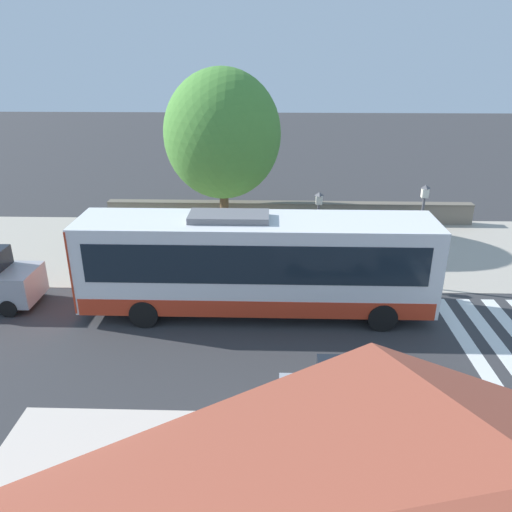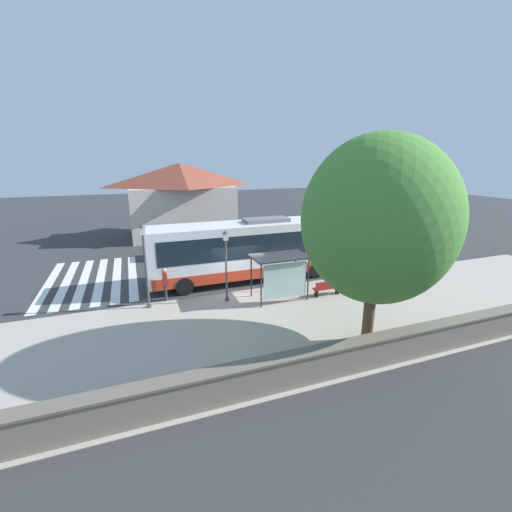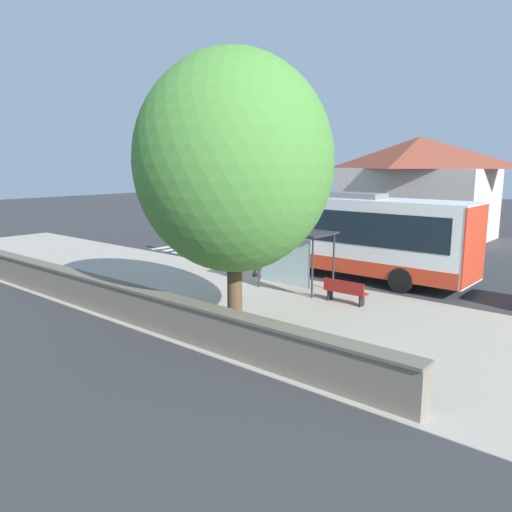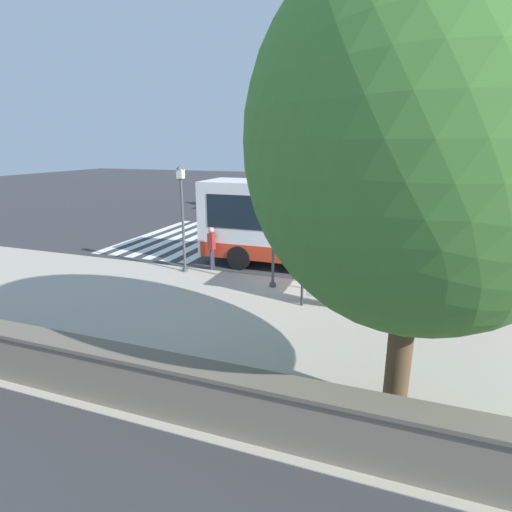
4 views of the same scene
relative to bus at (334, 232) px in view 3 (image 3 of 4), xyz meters
name	(u,v)px [view 3 (image 3 of 4)]	position (x,y,z in m)	size (l,w,h in m)	color
ground_plane	(285,276)	(-1.71, 1.52, -1.95)	(120.00, 120.00, 0.00)	#353538
sidewalk_plaza	(214,295)	(-6.21, 1.52, -1.94)	(9.00, 44.00, 0.02)	#ADA393
crosswalk_stripes	(233,244)	(3.29, 9.38, -1.94)	(9.00, 5.25, 0.01)	silver
stone_wall	(126,302)	(-10.26, 1.52, -1.36)	(0.60, 20.00, 1.16)	slate
background_building	(417,186)	(14.10, 2.10, 1.58)	(6.60, 9.99, 6.82)	beige
bus	(334,232)	(0.00, 0.00, 0.00)	(2.63, 12.38, 3.77)	white
bus_shelter	(294,241)	(-3.56, -0.32, 0.05)	(1.79, 2.93, 2.39)	#2D2D33
pedestrian	(225,244)	(-1.57, 5.40, -0.89)	(0.34, 0.24, 1.78)	#2D3347
bench	(345,291)	(-3.99, -2.96, -1.47)	(0.40, 1.65, 0.88)	maroon
street_lamp_near	(202,214)	(-2.23, 6.30, 0.58)	(0.28, 0.28, 4.25)	#4C4C51
street_lamp_far	(255,227)	(-2.77, 2.40, 0.32)	(0.28, 0.28, 3.79)	#4C4C51
shade_tree	(234,163)	(-8.72, -1.90, 3.09)	(5.76, 5.76, 8.21)	brown
parked_car_far_lane	(351,233)	(6.50, 2.86, -0.96)	(1.88, 4.22, 2.03)	#9EA0A8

